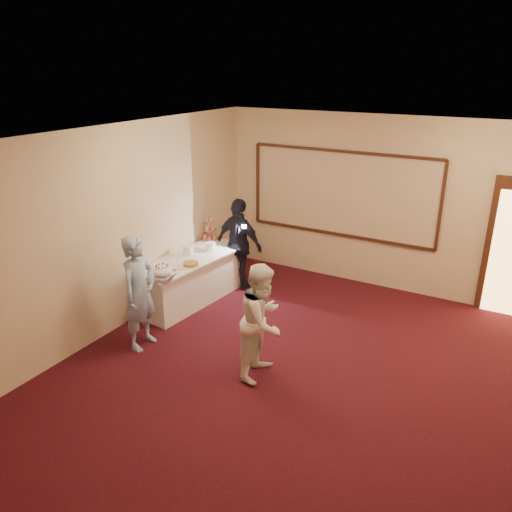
{
  "coord_description": "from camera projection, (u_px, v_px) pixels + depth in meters",
  "views": [
    {
      "loc": [
        2.15,
        -4.76,
        3.76
      ],
      "look_at": [
        -1.19,
        1.1,
        1.15
      ],
      "focal_mm": 35.0,
      "sensor_mm": 36.0,
      "label": 1
    }
  ],
  "objects": [
    {
      "name": "pavlova_tray",
      "position": [
        162.0,
        273.0,
        7.43
      ],
      "size": [
        0.43,
        0.54,
        0.19
      ],
      "color": "silver",
      "rests_on": "buffet_table"
    },
    {
      "name": "plate_stack_b",
      "position": [
        210.0,
        247.0,
        8.49
      ],
      "size": [
        0.18,
        0.18,
        0.15
      ],
      "color": "white",
      "rests_on": "buffet_table"
    },
    {
      "name": "room_walls",
      "position": [
        300.0,
        232.0,
        5.48
      ],
      "size": [
        6.04,
        7.04,
        3.02
      ],
      "color": "beige",
      "rests_on": "floor"
    },
    {
      "name": "buffet_table",
      "position": [
        191.0,
        279.0,
        8.36
      ],
      "size": [
        1.03,
        2.19,
        0.77
      ],
      "color": "silver",
      "rests_on": "floor"
    },
    {
      "name": "woman",
      "position": [
        263.0,
        321.0,
        6.23
      ],
      "size": [
        0.61,
        0.77,
        1.52
      ],
      "primitive_type": "imported",
      "rotation": [
        0.0,
        0.0,
        1.62
      ],
      "color": "white",
      "rests_on": "floor"
    },
    {
      "name": "camera_flash",
      "position": [
        244.0,
        227.0,
        8.38
      ],
      "size": [
        0.07,
        0.04,
        0.05
      ],
      "primitive_type": "cube",
      "rotation": [
        0.0,
        0.0,
        -0.02
      ],
      "color": "white",
      "rests_on": "guest"
    },
    {
      "name": "tart",
      "position": [
        191.0,
        264.0,
        7.87
      ],
      "size": [
        0.28,
        0.28,
        0.06
      ],
      "color": "white",
      "rests_on": "buffet_table"
    },
    {
      "name": "cupcake_stand",
      "position": [
        210.0,
        230.0,
        9.03
      ],
      "size": [
        0.31,
        0.31,
        0.46
      ],
      "color": "#D2515D",
      "rests_on": "buffet_table"
    },
    {
      "name": "floor",
      "position": [
        295.0,
        387.0,
        6.21
      ],
      "size": [
        7.0,
        7.0,
        0.0
      ],
      "primitive_type": "plane",
      "color": "black",
      "rests_on": "ground"
    },
    {
      "name": "wall_molding",
      "position": [
        341.0,
        194.0,
        8.81
      ],
      "size": [
        3.45,
        0.04,
        1.55
      ],
      "color": "black",
      "rests_on": "room_walls"
    },
    {
      "name": "man",
      "position": [
        139.0,
        293.0,
        6.84
      ],
      "size": [
        0.43,
        0.62,
        1.64
      ],
      "primitive_type": "imported",
      "rotation": [
        0.0,
        0.0,
        1.63
      ],
      "color": "#8DB2D9",
      "rests_on": "floor"
    },
    {
      "name": "guest",
      "position": [
        239.0,
        244.0,
        8.7
      ],
      "size": [
        1.0,
        0.54,
        1.63
      ],
      "primitive_type": "imported",
      "rotation": [
        0.0,
        0.0,
        2.99
      ],
      "color": "black",
      "rests_on": "floor"
    },
    {
      "name": "plate_stack_a",
      "position": [
        188.0,
        250.0,
        8.33
      ],
      "size": [
        0.18,
        0.18,
        0.15
      ],
      "color": "white",
      "rests_on": "buffet_table"
    }
  ]
}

